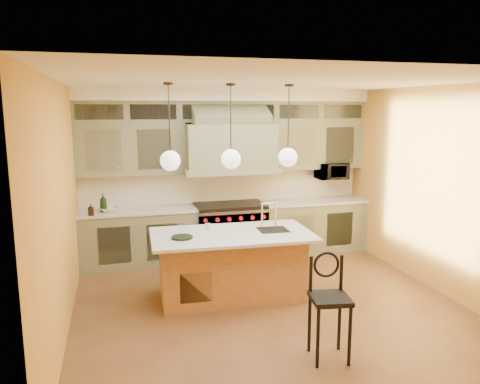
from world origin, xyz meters
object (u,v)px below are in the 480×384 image
object	(u,v)px
kitchen_island	(232,264)
counter_stool	(329,300)
range	(230,230)
microwave	(331,171)

from	to	relation	value
kitchen_island	counter_stool	world-z (taller)	kitchen_island
kitchen_island	range	bearing A→B (deg)	79.28
microwave	kitchen_island	bearing A→B (deg)	-142.45
microwave	range	bearing A→B (deg)	-176.88
counter_stool	microwave	size ratio (longest dim) A/B	2.04
kitchen_island	counter_stool	size ratio (longest dim) A/B	1.99
range	kitchen_island	xyz separation A→B (m)	(-0.39, -1.70, -0.01)
kitchen_island	counter_stool	xyz separation A→B (m)	(0.58, -1.82, 0.16)
range	counter_stool	xyz separation A→B (m)	(0.18, -3.51, 0.14)
range	kitchen_island	size ratio (longest dim) A/B	0.54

